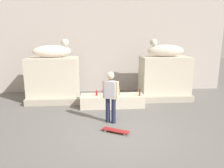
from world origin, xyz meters
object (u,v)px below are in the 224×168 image
at_px(statue_reclining_right, 165,50).
at_px(bottle_red, 97,93).
at_px(statue_reclining_left, 53,51).
at_px(bottle_brown, 140,93).
at_px(bottle_orange, 119,92).
at_px(bottle_blue, 114,91).
at_px(skateboard, 116,131).
at_px(skater, 111,95).

xyz_separation_m(statue_reclining_right, bottle_red, (-3.02, -1.16, -1.57)).
relative_size(statue_reclining_left, statue_reclining_right, 1.04).
relative_size(statue_reclining_left, bottle_brown, 5.43).
relative_size(bottle_orange, bottle_blue, 1.03).
xyz_separation_m(statue_reclining_right, bottle_orange, (-2.14, -1.12, -1.54)).
bearing_deg(statue_reclining_left, bottle_orange, -35.61).
bearing_deg(bottle_red, bottle_brown, -5.64).
distance_m(skateboard, bottle_blue, 2.54).
relative_size(skateboard, bottle_red, 3.17).
xyz_separation_m(statue_reclining_left, bottle_orange, (2.69, -1.13, -1.54)).
distance_m(statue_reclining_left, bottle_orange, 3.30).
xyz_separation_m(statue_reclining_right, skateboard, (-2.51, -3.53, -2.07)).
distance_m(bottle_brown, bottle_blue, 1.04).
xyz_separation_m(statue_reclining_left, bottle_blue, (2.48, -1.06, -1.54)).
distance_m(statue_reclining_right, bottle_red, 3.60).
bearing_deg(bottle_red, skater, -75.08).
bearing_deg(skater, bottle_brown, 75.27).
bearing_deg(skateboard, skater, 125.07).
bearing_deg(bottle_red, bottle_orange, 2.43).
bearing_deg(bottle_blue, statue_reclining_right, 24.09).
bearing_deg(bottle_orange, bottle_brown, -14.41).
relative_size(statue_reclining_right, bottle_orange, 5.14).
distance_m(skateboard, bottle_brown, 2.55).
relative_size(statue_reclining_right, bottle_blue, 5.28).
bearing_deg(bottle_orange, skateboard, -98.68).
bearing_deg(bottle_red, bottle_blue, 9.09).
distance_m(statue_reclining_left, statue_reclining_right, 4.83).
height_order(statue_reclining_left, skateboard, statue_reclining_left).
bearing_deg(skateboard, bottle_orange, 109.75).
bearing_deg(statue_reclining_right, skateboard, 57.18).
bearing_deg(bottle_blue, statue_reclining_left, 156.86).
height_order(statue_reclining_left, bottle_blue, statue_reclining_left).
distance_m(statue_reclining_right, bottle_orange, 2.86).
distance_m(skateboard, bottle_orange, 2.49).
distance_m(skater, bottle_orange, 1.74).
xyz_separation_m(skateboard, bottle_orange, (0.37, 2.41, 0.54)).
relative_size(statue_reclining_right, bottle_red, 6.44).
bearing_deg(skater, bottle_orange, 100.58).
xyz_separation_m(statue_reclining_left, skateboard, (2.32, -3.54, -2.07)).
xyz_separation_m(statue_reclining_right, skater, (-2.60, -2.76, -1.22)).
height_order(bottle_red, bottle_orange, bottle_orange).
bearing_deg(statue_reclining_right, statue_reclining_left, 2.48).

